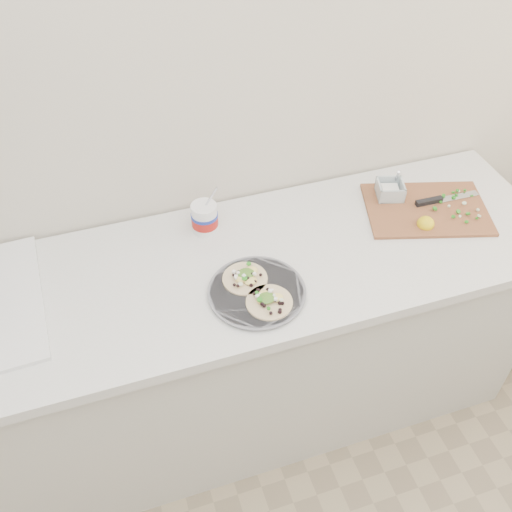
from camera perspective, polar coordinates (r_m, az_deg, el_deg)
name	(u,v)px	position (r m, az deg, el deg)	size (l,w,h in m)	color
counter	(207,353)	(2.17, -4.91, -9.67)	(2.44, 0.66, 0.90)	beige
taco_plate	(257,290)	(1.74, 0.09, -3.42)	(0.30, 0.30, 0.04)	slate
tub	(205,215)	(1.92, -5.09, 4.07)	(0.09, 0.09, 0.20)	white
cutboard	(425,205)	(2.12, 16.51, 4.91)	(0.49, 0.40, 0.07)	brown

